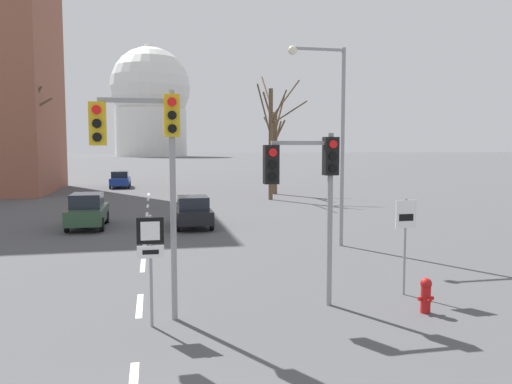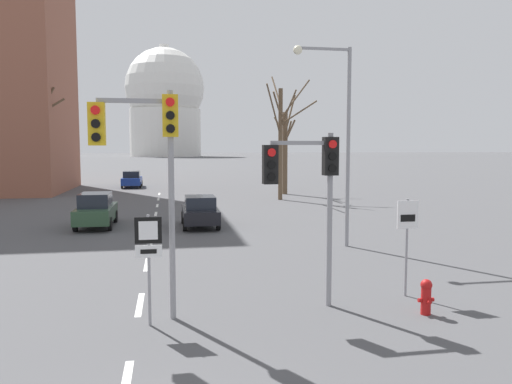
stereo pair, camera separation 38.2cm
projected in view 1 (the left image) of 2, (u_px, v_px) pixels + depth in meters
name	position (u px, v px, depth m)	size (l,w,h in m)	color
lane_stripe_1	(140.00, 305.00, 12.83)	(0.16, 2.00, 0.01)	silver
lane_stripe_2	(143.00, 265.00, 17.22)	(0.16, 2.00, 0.01)	silver
lane_stripe_3	(145.00, 241.00, 21.61)	(0.16, 2.00, 0.01)	silver
lane_stripe_4	(146.00, 226.00, 25.99)	(0.16, 2.00, 0.01)	silver
lane_stripe_5	(147.00, 214.00, 30.38)	(0.16, 2.00, 0.01)	silver
lane_stripe_6	(148.00, 206.00, 34.77)	(0.16, 2.00, 0.01)	silver
lane_stripe_7	(148.00, 199.00, 39.16)	(0.16, 2.00, 0.01)	silver
lane_stripe_8	(149.00, 194.00, 43.55)	(0.16, 2.00, 0.01)	silver
traffic_signal_centre_tall	(148.00, 147.00, 11.34)	(1.99, 0.34, 5.36)	gray
traffic_signal_near_right	(309.00, 176.00, 12.47)	(1.90, 0.34, 4.42)	gray
route_sign_post	(151.00, 251.00, 11.17)	(0.60, 0.08, 2.55)	gray
speed_limit_sign	(405.00, 230.00, 13.62)	(0.60, 0.08, 2.68)	gray
fire_hydrant	(426.00, 294.00, 12.23)	(0.40, 0.34, 0.87)	#B21414
street_lamp_right	(332.00, 125.00, 20.16)	(2.40, 0.36, 8.05)	gray
sedan_near_left	(193.00, 211.00, 25.43)	(1.83, 3.98, 1.60)	black
sedan_near_right	(88.00, 211.00, 25.23)	(1.80, 4.39, 1.76)	#2D4C33
sedan_mid_centre	(120.00, 179.00, 50.58)	(1.95, 4.43, 1.68)	navy
bare_tree_left_near	(17.00, 136.00, 39.88)	(5.01, 1.51, 11.07)	brown
bare_tree_right_near	(272.00, 136.00, 38.63)	(4.33, 5.11, 9.90)	brown
bare_tree_left_far	(46.00, 143.00, 53.18)	(2.75, 3.28, 10.28)	brown
bare_tree_right_far	(275.00, 147.00, 43.35)	(2.73, 4.32, 8.78)	brown
capitol_dome	(151.00, 102.00, 228.87)	(36.19, 36.19, 51.11)	silver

